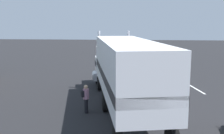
{
  "coord_description": "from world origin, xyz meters",
  "views": [
    {
      "loc": [
        -20.98,
        -1.77,
        5.08
      ],
      "look_at": [
        -0.1,
        0.15,
        1.6
      ],
      "focal_mm": 42.69,
      "sensor_mm": 36.0,
      "label": 1
    }
  ],
  "objects": [
    {
      "name": "person_bystander",
      "position": [
        -6.57,
        1.06,
        0.89
      ],
      "size": [
        0.4,
        0.48,
        1.63
      ],
      "color": "black",
      "rests_on": "ground_plane"
    },
    {
      "name": "lane_stripe_near",
      "position": [
        -1.84,
        -3.5,
        0.01
      ],
      "size": [
        4.36,
        0.92,
        0.01
      ],
      "primitive_type": "cube",
      "rotation": [
        0.0,
        0.0,
        0.17
      ],
      "color": "silver",
      "rests_on": "ground_plane"
    },
    {
      "name": "semi_truck",
      "position": [
        -5.8,
        -1.05,
        2.52
      ],
      "size": [
        14.36,
        5.5,
        4.5
      ],
      "color": "white",
      "rests_on": "ground_plane"
    },
    {
      "name": "lane_stripe_mid",
      "position": [
        0.28,
        -6.33,
        0.01
      ],
      "size": [
        4.34,
        1.03,
        0.01
      ],
      "primitive_type": "cube",
      "rotation": [
        0.0,
        0.0,
        0.2
      ],
      "color": "silver",
      "rests_on": "ground_plane"
    },
    {
      "name": "ground_plane",
      "position": [
        0.0,
        0.0,
        0.0
      ],
      "size": [
        120.0,
        120.0,
        0.0
      ],
      "primitive_type": "plane",
      "color": "#232326"
    }
  ]
}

